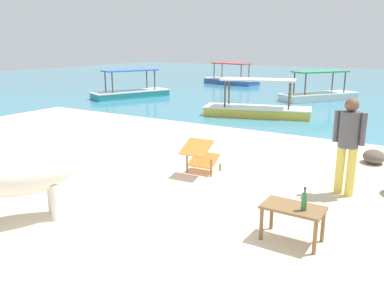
% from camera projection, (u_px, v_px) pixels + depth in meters
% --- Properties ---
extents(sand_beach, '(18.00, 14.00, 0.04)m').
position_uv_depth(sand_beach, '(97.00, 232.00, 5.30)').
color(sand_beach, beige).
rests_on(sand_beach, ground).
extents(water_surface, '(60.00, 36.00, 0.03)m').
position_uv_depth(water_surface, '(362.00, 86.00, 23.52)').
color(water_surface, teal).
rests_on(water_surface, ground).
extents(cow, '(1.26, 1.74, 1.02)m').
position_uv_depth(cow, '(16.00, 177.00, 5.40)').
color(cow, beige).
rests_on(cow, sand_beach).
extents(low_bench_table, '(0.77, 0.45, 0.47)m').
position_uv_depth(low_bench_table, '(293.00, 212.00, 4.95)').
color(low_bench_table, brown).
rests_on(low_bench_table, sand_beach).
extents(bottle, '(0.07, 0.07, 0.30)m').
position_uv_depth(bottle, '(304.00, 201.00, 4.78)').
color(bottle, '#2D6B38').
rests_on(bottle, low_bench_table).
extents(deck_chair_far, '(0.58, 0.80, 0.68)m').
position_uv_depth(deck_chair_far, '(200.00, 155.00, 7.53)').
color(deck_chair_far, brown).
rests_on(deck_chair_far, sand_beach).
extents(person_standing, '(0.51, 0.32, 1.62)m').
position_uv_depth(person_standing, '(348.00, 139.00, 6.35)').
color(person_standing, '#DBC64C').
rests_on(person_standing, sand_beach).
extents(shore_rock_medium, '(0.55, 0.62, 0.28)m').
position_uv_depth(shore_rock_medium, '(374.00, 157.00, 8.28)').
color(shore_rock_medium, brown).
rests_on(shore_rock_medium, sand_beach).
extents(boat_white, '(3.09, 3.65, 1.29)m').
position_uv_depth(boat_white, '(319.00, 94.00, 17.64)').
color(boat_white, white).
rests_on(boat_white, water_surface).
extents(boat_yellow, '(3.85, 2.09, 1.29)m').
position_uv_depth(boat_yellow, '(257.00, 108.00, 13.78)').
color(boat_yellow, gold).
rests_on(boat_yellow, water_surface).
extents(boat_teal, '(2.51, 3.83, 1.29)m').
position_uv_depth(boat_teal, '(131.00, 92.00, 18.47)').
color(boat_teal, teal).
rests_on(boat_teal, water_surface).
extents(boat_blue, '(3.84, 1.99, 1.29)m').
position_uv_depth(boat_blue, '(231.00, 80.00, 24.60)').
color(boat_blue, '#3866B7').
rests_on(boat_blue, water_surface).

